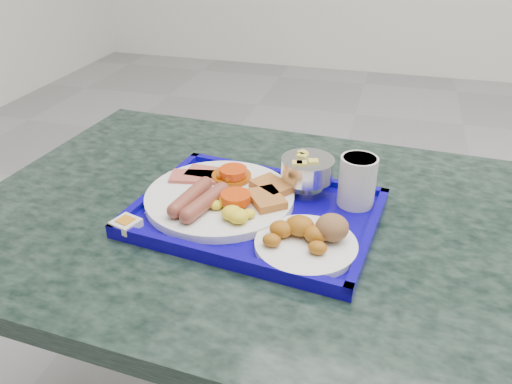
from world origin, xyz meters
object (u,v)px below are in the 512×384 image
table (273,290)px  fruit_bowl (307,169)px  bread_plate (309,238)px  tray (256,214)px  juice_cup (357,180)px  main_plate (222,196)px

table → fruit_bowl: 0.25m
table → fruit_bowl: (0.04, 0.08, 0.24)m
table → fruit_bowl: size_ratio=11.77×
bread_plate → tray: bearing=144.6°
juice_cup → bread_plate: bearing=-110.3°
tray → bread_plate: 0.14m
bread_plate → fruit_bowl: (-0.04, 0.18, 0.03)m
main_plate → table: bearing=5.5°
main_plate → juice_cup: size_ratio=2.95×
tray → fruit_bowl: fruit_bowl is taller
juice_cup → table: bearing=-159.1°
table → main_plate: size_ratio=4.28×
table → main_plate: 0.23m
tray → bread_plate: bearing=-35.4°
tray → bread_plate: size_ratio=2.76×
table → tray: (-0.03, -0.02, 0.19)m
table → bread_plate: bread_plate is taller
tray → fruit_bowl: 0.13m
bread_plate → fruit_bowl: size_ratio=1.64×
juice_cup → fruit_bowl: bearing=165.7°
bread_plate → juice_cup: size_ratio=1.76×
table → bread_plate: bearing=-51.7°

